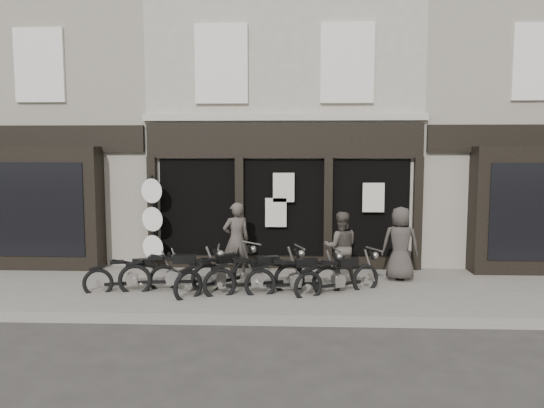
{
  "coord_description": "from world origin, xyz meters",
  "views": [
    {
      "loc": [
        0.29,
        -10.79,
        3.23
      ],
      "look_at": [
        -0.25,
        1.6,
        1.95
      ],
      "focal_mm": 35.0,
      "sensor_mm": 36.0,
      "label": 1
    }
  ],
  "objects_px": {
    "motorcycle_0": "(133,278)",
    "man_centre": "(341,247)",
    "motorcycle_3": "(256,278)",
    "man_left": "(236,240)",
    "man_right": "(400,244)",
    "motorcycle_5": "(339,279)",
    "motorcycle_2": "(219,277)",
    "advert_sign_post": "(153,227)",
    "motorcycle_4": "(295,279)",
    "motorcycle_1": "(173,276)"
  },
  "relations": [
    {
      "from": "motorcycle_0",
      "to": "motorcycle_1",
      "type": "relative_size",
      "value": 0.86
    },
    {
      "from": "motorcycle_2",
      "to": "man_centre",
      "type": "bearing_deg",
      "value": -27.51
    },
    {
      "from": "motorcycle_4",
      "to": "man_centre",
      "type": "relative_size",
      "value": 1.3
    },
    {
      "from": "man_left",
      "to": "man_right",
      "type": "relative_size",
      "value": 1.03
    },
    {
      "from": "man_left",
      "to": "man_centre",
      "type": "xyz_separation_m",
      "value": [
        2.5,
        -0.4,
        -0.08
      ]
    },
    {
      "from": "man_right",
      "to": "motorcycle_2",
      "type": "bearing_deg",
      "value": 20.31
    },
    {
      "from": "motorcycle_1",
      "to": "man_right",
      "type": "bearing_deg",
      "value": 6.48
    },
    {
      "from": "motorcycle_5",
      "to": "man_centre",
      "type": "xyz_separation_m",
      "value": [
        0.12,
        0.96,
        0.54
      ]
    },
    {
      "from": "motorcycle_4",
      "to": "motorcycle_2",
      "type": "bearing_deg",
      "value": 164.23
    },
    {
      "from": "motorcycle_4",
      "to": "advert_sign_post",
      "type": "height_order",
      "value": "advert_sign_post"
    },
    {
      "from": "motorcycle_1",
      "to": "man_centre",
      "type": "bearing_deg",
      "value": 8.15
    },
    {
      "from": "man_left",
      "to": "motorcycle_2",
      "type": "bearing_deg",
      "value": 57.6
    },
    {
      "from": "motorcycle_1",
      "to": "man_right",
      "type": "relative_size",
      "value": 1.32
    },
    {
      "from": "motorcycle_4",
      "to": "man_left",
      "type": "distance_m",
      "value": 2.12
    },
    {
      "from": "motorcycle_2",
      "to": "man_left",
      "type": "xyz_separation_m",
      "value": [
        0.25,
        1.35,
        0.6
      ]
    },
    {
      "from": "motorcycle_3",
      "to": "motorcycle_4",
      "type": "distance_m",
      "value": 0.85
    },
    {
      "from": "motorcycle_3",
      "to": "man_left",
      "type": "height_order",
      "value": "man_left"
    },
    {
      "from": "motorcycle_3",
      "to": "man_right",
      "type": "bearing_deg",
      "value": 1.39
    },
    {
      "from": "motorcycle_1",
      "to": "man_left",
      "type": "relative_size",
      "value": 1.28
    },
    {
      "from": "motorcycle_0",
      "to": "motorcycle_3",
      "type": "xyz_separation_m",
      "value": [
        2.76,
        -0.09,
        0.05
      ]
    },
    {
      "from": "man_centre",
      "to": "motorcycle_3",
      "type": "bearing_deg",
      "value": 28.39
    },
    {
      "from": "motorcycle_0",
      "to": "motorcycle_5",
      "type": "bearing_deg",
      "value": -16.83
    },
    {
      "from": "motorcycle_0",
      "to": "motorcycle_2",
      "type": "relative_size",
      "value": 1.1
    },
    {
      "from": "motorcycle_2",
      "to": "motorcycle_3",
      "type": "distance_m",
      "value": 0.85
    },
    {
      "from": "motorcycle_3",
      "to": "advert_sign_post",
      "type": "height_order",
      "value": "advert_sign_post"
    },
    {
      "from": "motorcycle_5",
      "to": "man_left",
      "type": "xyz_separation_m",
      "value": [
        -2.38,
        1.36,
        0.63
      ]
    },
    {
      "from": "motorcycle_0",
      "to": "motorcycle_5",
      "type": "xyz_separation_m",
      "value": [
        4.54,
        0.01,
        0.02
      ]
    },
    {
      "from": "man_right",
      "to": "motorcycle_5",
      "type": "bearing_deg",
      "value": 42.04
    },
    {
      "from": "motorcycle_3",
      "to": "man_left",
      "type": "distance_m",
      "value": 1.68
    },
    {
      "from": "motorcycle_5",
      "to": "advert_sign_post",
      "type": "height_order",
      "value": "advert_sign_post"
    },
    {
      "from": "motorcycle_0",
      "to": "motorcycle_5",
      "type": "relative_size",
      "value": 1.02
    },
    {
      "from": "man_left",
      "to": "man_right",
      "type": "bearing_deg",
      "value": 155.25
    },
    {
      "from": "motorcycle_0",
      "to": "man_centre",
      "type": "xyz_separation_m",
      "value": [
        4.66,
        0.97,
        0.56
      ]
    },
    {
      "from": "motorcycle_1",
      "to": "motorcycle_4",
      "type": "bearing_deg",
      "value": -7.42
    },
    {
      "from": "motorcycle_0",
      "to": "motorcycle_4",
      "type": "height_order",
      "value": "motorcycle_4"
    },
    {
      "from": "motorcycle_0",
      "to": "motorcycle_2",
      "type": "bearing_deg",
      "value": -16.22
    },
    {
      "from": "motorcycle_5",
      "to": "man_centre",
      "type": "relative_size",
      "value": 1.18
    },
    {
      "from": "motorcycle_0",
      "to": "man_centre",
      "type": "height_order",
      "value": "man_centre"
    },
    {
      "from": "motorcycle_5",
      "to": "man_left",
      "type": "relative_size",
      "value": 1.08
    },
    {
      "from": "motorcycle_4",
      "to": "motorcycle_5",
      "type": "relative_size",
      "value": 1.1
    },
    {
      "from": "man_centre",
      "to": "advert_sign_post",
      "type": "height_order",
      "value": "advert_sign_post"
    },
    {
      "from": "motorcycle_0",
      "to": "man_left",
      "type": "bearing_deg",
      "value": 15.47
    },
    {
      "from": "man_left",
      "to": "advert_sign_post",
      "type": "xyz_separation_m",
      "value": [
        -2.22,
        0.59,
        0.22
      ]
    },
    {
      "from": "motorcycle_2",
      "to": "man_right",
      "type": "height_order",
      "value": "man_right"
    },
    {
      "from": "motorcycle_2",
      "to": "motorcycle_4",
      "type": "bearing_deg",
      "value": -49.17
    },
    {
      "from": "advert_sign_post",
      "to": "man_left",
      "type": "bearing_deg",
      "value": 5.15
    },
    {
      "from": "motorcycle_1",
      "to": "man_centre",
      "type": "xyz_separation_m",
      "value": [
        3.75,
        0.98,
        0.51
      ]
    },
    {
      "from": "motorcycle_0",
      "to": "man_centre",
      "type": "distance_m",
      "value": 4.79
    },
    {
      "from": "motorcycle_0",
      "to": "man_left",
      "type": "distance_m",
      "value": 2.64
    },
    {
      "from": "man_centre",
      "to": "man_left",
      "type": "bearing_deg",
      "value": -9.69
    }
  ]
}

